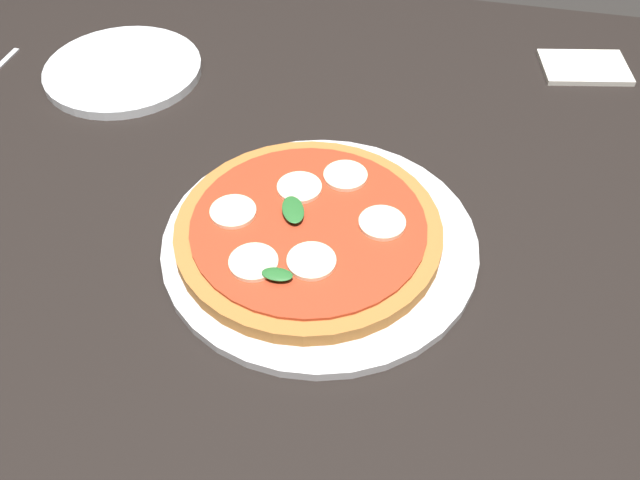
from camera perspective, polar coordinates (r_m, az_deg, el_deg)
name	(u,v)px	position (r m, az deg, el deg)	size (l,w,h in m)	color
ground_plane	(293,471)	(1.46, -2.28, -18.55)	(6.00, 6.00, 0.00)	#2D2B28
dining_table	(279,255)	(0.91, -3.45, -1.25)	(1.40, 1.18, 0.73)	black
serving_tray	(320,242)	(0.80, 0.00, -0.20)	(0.37, 0.37, 0.01)	silver
pizza	(308,230)	(0.79, -0.98, 0.85)	(0.31, 0.31, 0.03)	#B27033
plate_white	(123,70)	(1.12, -15.96, 13.37)	(0.24, 0.24, 0.01)	white
napkin	(584,67)	(1.17, 21.02, 13.19)	(0.13, 0.09, 0.01)	white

